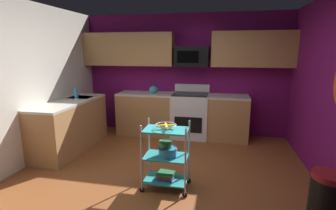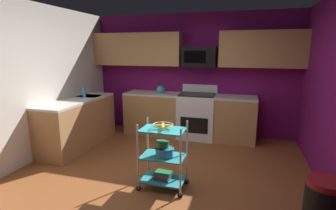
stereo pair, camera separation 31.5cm
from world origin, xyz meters
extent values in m
cube|color=brown|center=(0.00, 0.00, -0.02)|extent=(4.40, 4.80, 0.04)
cube|color=#6B1156|center=(0.00, 2.43, 1.30)|extent=(4.52, 0.06, 2.60)
cube|color=silver|center=(-2.23, 0.00, 1.30)|extent=(0.06, 4.80, 2.60)
cube|color=#B27F4C|center=(0.00, 2.10, 0.44)|extent=(2.78, 0.60, 0.88)
cube|color=beige|center=(0.00, 2.10, 0.90)|extent=(2.78, 0.60, 0.04)
cube|color=#B27F4C|center=(-1.90, 0.92, 0.44)|extent=(0.60, 1.75, 0.88)
cube|color=beige|center=(-1.90, 0.92, 0.90)|extent=(0.60, 1.75, 0.04)
cube|color=#B7BABC|center=(-1.90, 1.35, 0.84)|extent=(0.44, 0.36, 0.16)
cube|color=white|center=(0.19, 2.10, 0.46)|extent=(0.76, 0.64, 0.92)
cube|color=black|center=(0.19, 1.78, 0.35)|extent=(0.56, 0.01, 0.32)
cube|color=white|center=(0.19, 2.39, 1.01)|extent=(0.76, 0.06, 0.18)
cube|color=black|center=(0.19, 2.10, 0.93)|extent=(0.72, 0.60, 0.02)
cube|color=#B27F4C|center=(-1.20, 2.23, 1.85)|extent=(1.99, 0.33, 0.70)
cube|color=#B27F4C|center=(1.40, 2.23, 1.85)|extent=(1.61, 0.33, 0.70)
cube|color=black|center=(0.19, 2.21, 1.70)|extent=(0.70, 0.38, 0.40)
cube|color=black|center=(0.13, 2.02, 1.70)|extent=(0.44, 0.01, 0.24)
cylinder|color=silver|center=(-0.14, -0.27, 0.47)|extent=(0.02, 0.02, 0.88)
cylinder|color=black|center=(-0.14, -0.27, 0.04)|extent=(0.07, 0.02, 0.07)
cylinder|color=silver|center=(0.42, -0.27, 0.47)|extent=(0.02, 0.02, 0.88)
cylinder|color=black|center=(0.42, -0.27, 0.04)|extent=(0.07, 0.02, 0.07)
cylinder|color=silver|center=(-0.14, 0.09, 0.47)|extent=(0.02, 0.02, 0.88)
cylinder|color=black|center=(-0.14, 0.09, 0.04)|extent=(0.07, 0.02, 0.07)
cylinder|color=silver|center=(0.42, 0.09, 0.47)|extent=(0.02, 0.02, 0.88)
cylinder|color=black|center=(0.42, 0.09, 0.04)|extent=(0.07, 0.02, 0.07)
cube|color=teal|center=(0.14, -0.09, 0.12)|extent=(0.57, 0.36, 0.02)
cube|color=teal|center=(0.14, -0.09, 0.45)|extent=(0.57, 0.36, 0.02)
cube|color=teal|center=(0.14, -0.09, 0.82)|extent=(0.57, 0.36, 0.02)
torus|color=silver|center=(0.14, -0.09, 0.89)|extent=(0.27, 0.27, 0.01)
cylinder|color=silver|center=(0.14, -0.09, 0.84)|extent=(0.12, 0.12, 0.02)
ellipsoid|color=yellow|center=(0.19, -0.08, 0.87)|extent=(0.17, 0.09, 0.04)
ellipsoid|color=yellow|center=(0.13, -0.04, 0.87)|extent=(0.09, 0.17, 0.04)
ellipsoid|color=yellow|center=(0.09, -0.11, 0.87)|extent=(0.17, 0.09, 0.04)
ellipsoid|color=yellow|center=(0.16, -0.14, 0.87)|extent=(0.09, 0.17, 0.04)
cylinder|color=#338CBF|center=(0.16, -0.09, 0.51)|extent=(0.24, 0.24, 0.11)
torus|color=#338CBF|center=(0.16, -0.09, 0.57)|extent=(0.25, 0.25, 0.01)
cylinder|color=#387F4C|center=(0.13, -0.07, 0.61)|extent=(0.17, 0.17, 0.08)
torus|color=#387F4C|center=(0.13, -0.07, 0.65)|extent=(0.18, 0.18, 0.01)
cube|color=#1E4C8C|center=(0.14, -0.09, 0.14)|extent=(0.22, 0.20, 0.03)
cube|color=#B22626|center=(0.14, -0.09, 0.17)|extent=(0.20, 0.18, 0.03)
cube|color=#26723F|center=(0.14, -0.09, 0.21)|extent=(0.23, 0.19, 0.03)
sphere|color=teal|center=(-0.62, 2.10, 0.99)|extent=(0.18, 0.18, 0.18)
sphere|color=black|center=(-0.62, 2.10, 1.08)|extent=(0.03, 0.03, 0.03)
cone|color=teal|center=(-0.54, 2.10, 1.01)|extent=(0.09, 0.04, 0.06)
torus|color=black|center=(-0.62, 2.10, 1.10)|extent=(0.12, 0.01, 0.12)
cylinder|color=#2D8CBF|center=(-1.90, 1.17, 1.02)|extent=(0.06, 0.06, 0.20)
cylinder|color=maroon|center=(1.90, -0.63, 0.63)|extent=(0.33, 0.33, 0.06)
camera|label=1|loc=(0.82, -3.20, 1.83)|focal=27.43mm
camera|label=2|loc=(1.12, -3.12, 1.83)|focal=27.43mm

